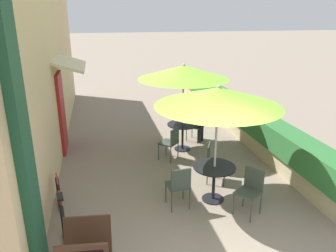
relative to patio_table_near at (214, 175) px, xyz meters
name	(u,v)px	position (x,y,z in m)	size (l,w,h in m)	color
cafe_facade_wall	(53,71)	(-3.23, 3.71, 1.54)	(0.98, 11.67, 4.20)	#D6B784
planter_hedge	(235,114)	(2.06, 3.75, -0.01)	(0.60, 10.67, 1.01)	tan
patio_table_near	(214,175)	(0.00, 0.00, 0.00)	(0.83, 0.83, 0.73)	black
patio_umbrella_near	(218,97)	(0.00, 0.00, 1.57)	(2.33, 2.33, 2.34)	#B7B7BC
cafe_chair_near_left	(251,188)	(0.50, -0.57, -0.03)	(0.56, 0.56, 0.87)	#384238
cafe_chair_near_right	(213,160)	(0.25, 0.72, -0.03)	(0.53, 0.53, 0.87)	#384238
cafe_chair_near_back	(179,184)	(-0.74, -0.15, -0.03)	(0.44, 0.44, 0.87)	#384238
patio_table_mid	(183,130)	(0.05, 2.60, 0.00)	(0.83, 0.83, 0.73)	black
patio_umbrella_mid	(184,72)	(0.05, 2.60, 1.57)	(2.33, 2.33, 2.34)	#B7B7BC
cafe_chair_mid_left	(171,141)	(-0.41, 2.00, -0.03)	(0.57, 0.57, 0.87)	#384238
cafe_chair_mid_right	(193,123)	(0.51, 3.21, -0.03)	(0.57, 0.57, 0.87)	#384238
seated_patron_mid_right	(196,118)	(0.59, 3.13, 0.14)	(0.51, 0.51, 1.25)	#23232D
coffee_cup_mid	(183,123)	(0.05, 2.54, 0.23)	(0.07, 0.07, 0.09)	teal
bicycle_leaning	(61,207)	(-2.89, -0.17, -0.22)	(0.33, 1.68, 0.72)	black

